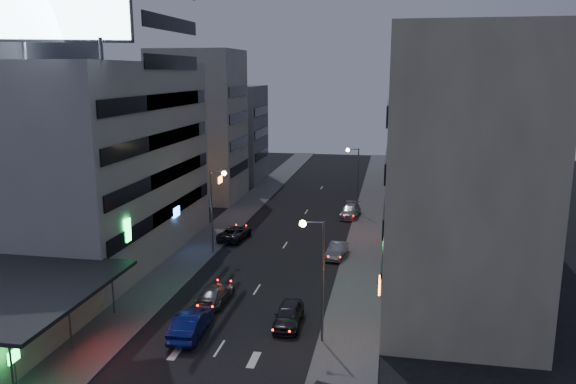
% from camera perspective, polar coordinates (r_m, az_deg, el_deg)
% --- Properties ---
extents(ground, '(180.00, 180.00, 0.00)m').
position_cam_1_polar(ground, '(33.86, -9.14, -18.53)').
color(ground, black).
rests_on(ground, ground).
extents(sidewalk_left, '(4.00, 120.00, 0.12)m').
position_cam_1_polar(sidewalk_left, '(62.53, -6.82, -3.83)').
color(sidewalk_left, '#4C4C4F').
rests_on(sidewalk_left, ground).
extents(sidewalk_right, '(4.00, 120.00, 0.12)m').
position_cam_1_polar(sidewalk_right, '(59.83, 8.01, -4.60)').
color(sidewalk_right, '#4C4C4F').
rests_on(sidewalk_right, ground).
extents(food_court, '(11.00, 13.00, 3.88)m').
position_cam_1_polar(food_court, '(40.93, -27.24, -11.08)').
color(food_court, beige).
rests_on(food_court, ground).
extents(white_building, '(14.00, 24.00, 18.00)m').
position_cam_1_polar(white_building, '(55.22, -19.17, 2.95)').
color(white_building, '#A7A6A2').
rests_on(white_building, ground).
extents(grey_tower, '(10.00, 14.00, 34.00)m').
position_cam_1_polar(grey_tower, '(62.02, -25.68, 10.81)').
color(grey_tower, slate).
rests_on(grey_tower, ground).
extents(shophouse_near, '(10.00, 11.00, 20.00)m').
position_cam_1_polar(shophouse_near, '(38.74, 17.40, 0.90)').
color(shophouse_near, beige).
rests_on(shophouse_near, ground).
extents(shophouse_mid, '(11.00, 12.00, 16.00)m').
position_cam_1_polar(shophouse_mid, '(50.40, 16.37, 1.15)').
color(shophouse_mid, gray).
rests_on(shophouse_mid, ground).
extents(shophouse_far, '(10.00, 14.00, 22.00)m').
position_cam_1_polar(shophouse_far, '(62.76, 14.96, 6.09)').
color(shophouse_far, beige).
rests_on(shophouse_far, ground).
extents(far_left_a, '(11.00, 10.00, 20.00)m').
position_cam_1_polar(far_left_a, '(77.09, -9.03, 6.66)').
color(far_left_a, '#A7A6A2').
rests_on(far_left_a, ground).
extents(far_left_b, '(12.00, 10.00, 15.00)m').
position_cam_1_polar(far_left_b, '(89.77, -6.49, 5.89)').
color(far_left_b, slate).
rests_on(far_left_b, ground).
extents(far_right_a, '(11.00, 12.00, 18.00)m').
position_cam_1_polar(far_right_a, '(77.88, 14.48, 5.74)').
color(far_right_a, gray).
rests_on(far_right_a, ground).
extents(far_right_b, '(12.00, 12.00, 24.00)m').
position_cam_1_polar(far_right_b, '(91.60, 14.35, 8.54)').
color(far_right_b, beige).
rests_on(far_right_b, ground).
extents(billboard, '(9.52, 3.75, 6.20)m').
position_cam_1_polar(billboard, '(44.17, -22.30, 17.10)').
color(billboard, '#595B60').
rests_on(billboard, white_building).
extents(street_lamp_right_near, '(1.60, 0.44, 8.02)m').
position_cam_1_polar(street_lamp_right_near, '(35.60, 2.94, -7.27)').
color(street_lamp_right_near, '#595B60').
rests_on(street_lamp_right_near, sidewalk_right).
extents(street_lamp_left, '(1.60, 0.44, 8.02)m').
position_cam_1_polar(street_lamp_left, '(53.21, -7.38, -0.78)').
color(street_lamp_left, '#595B60').
rests_on(street_lamp_left, sidewalk_left).
extents(street_lamp_right_far, '(1.60, 0.44, 8.02)m').
position_cam_1_polar(street_lamp_right_far, '(68.45, 6.80, 2.13)').
color(street_lamp_right_far, '#595B60').
rests_on(street_lamp_right_far, sidewalk_right).
extents(parked_car_right_near, '(1.92, 4.50, 1.52)m').
position_cam_1_polar(parked_car_right_near, '(39.59, 0.06, -12.37)').
color(parked_car_right_near, '#27282C').
rests_on(parked_car_right_near, ground).
extents(parked_car_right_mid, '(1.91, 4.23, 1.35)m').
position_cam_1_polar(parked_car_right_mid, '(53.27, 4.98, -5.95)').
color(parked_car_right_mid, '#9EA2A6').
rests_on(parked_car_right_mid, ground).
extents(parked_car_left, '(2.89, 5.32, 1.42)m').
position_cam_1_polar(parked_car_left, '(58.88, -5.42, -4.15)').
color(parked_car_left, '#27262B').
rests_on(parked_car_left, ground).
extents(parked_car_right_far, '(2.42, 5.26, 1.49)m').
position_cam_1_polar(parked_car_right_far, '(67.90, 6.35, -1.93)').
color(parked_car_right_far, '#96989E').
rests_on(parked_car_right_far, ground).
extents(road_car_blue, '(1.91, 5.03, 1.64)m').
position_cam_1_polar(road_car_blue, '(38.71, -9.85, -13.06)').
color(road_car_blue, navy).
rests_on(road_car_blue, ground).
extents(road_car_silver, '(2.05, 4.83, 1.39)m').
position_cam_1_polar(road_car_silver, '(43.51, -7.44, -10.23)').
color(road_car_silver, gray).
rests_on(road_car_silver, ground).
extents(scooter_black_b, '(1.17, 2.13, 1.24)m').
position_cam_1_polar(scooter_black_b, '(32.67, 5.28, -18.15)').
color(scooter_black_b, black).
rests_on(scooter_black_b, sidewalk_right).
extents(scooter_silver_b, '(1.08, 1.88, 1.09)m').
position_cam_1_polar(scooter_silver_b, '(32.86, 4.01, -18.08)').
color(scooter_silver_b, '#9C9FA3').
rests_on(scooter_silver_b, sidewalk_right).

